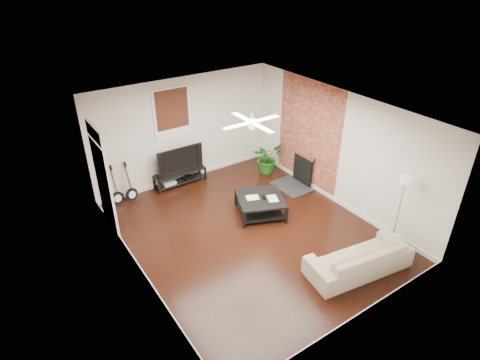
% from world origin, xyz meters
% --- Properties ---
extents(room, '(5.01, 6.01, 2.81)m').
position_xyz_m(room, '(0.00, 0.00, 1.40)').
color(room, black).
rests_on(room, ground).
extents(brick_accent, '(0.02, 2.20, 2.80)m').
position_xyz_m(brick_accent, '(2.49, 1.00, 1.40)').
color(brick_accent, brown).
rests_on(brick_accent, floor).
extents(fireplace, '(0.80, 1.10, 0.92)m').
position_xyz_m(fireplace, '(2.20, 1.00, 0.46)').
color(fireplace, black).
rests_on(fireplace, floor).
extents(window_back, '(1.00, 0.06, 1.30)m').
position_xyz_m(window_back, '(-0.30, 2.97, 1.95)').
color(window_back, '#38180F').
rests_on(window_back, wall_back).
extents(door_left, '(0.08, 1.00, 2.50)m').
position_xyz_m(door_left, '(-2.46, 1.90, 1.25)').
color(door_left, white).
rests_on(door_left, wall_left).
extents(tv_stand, '(1.39, 0.37, 0.39)m').
position_xyz_m(tv_stand, '(-0.32, 2.78, 0.20)').
color(tv_stand, black).
rests_on(tv_stand, floor).
extents(tv, '(1.25, 0.16, 0.72)m').
position_xyz_m(tv, '(-0.32, 2.80, 0.75)').
color(tv, black).
rests_on(tv, tv_stand).
extents(coffee_table, '(1.37, 1.37, 0.44)m').
position_xyz_m(coffee_table, '(0.63, 0.48, 0.22)').
color(coffee_table, black).
rests_on(coffee_table, floor).
extents(sofa, '(2.17, 1.11, 0.61)m').
position_xyz_m(sofa, '(1.04, -2.15, 0.30)').
color(sofa, tan).
rests_on(sofa, floor).
extents(floor_lamp, '(0.32, 0.32, 1.70)m').
position_xyz_m(floor_lamp, '(2.20, -2.05, 0.85)').
color(floor_lamp, silver).
rests_on(floor_lamp, floor).
extents(potted_plant, '(0.91, 0.83, 0.88)m').
position_xyz_m(potted_plant, '(2.03, 2.05, 0.44)').
color(potted_plant, '#205B1A').
rests_on(potted_plant, floor).
extents(guitar_left, '(0.35, 0.27, 1.02)m').
position_xyz_m(guitar_left, '(-2.03, 2.75, 0.51)').
color(guitar_left, black).
rests_on(guitar_left, floor).
extents(guitar_right, '(0.36, 0.29, 1.02)m').
position_xyz_m(guitar_right, '(-1.68, 2.72, 0.51)').
color(guitar_right, black).
rests_on(guitar_right, floor).
extents(ceiling_fan, '(1.24, 1.24, 0.32)m').
position_xyz_m(ceiling_fan, '(0.00, 0.00, 2.60)').
color(ceiling_fan, white).
rests_on(ceiling_fan, ceiling).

